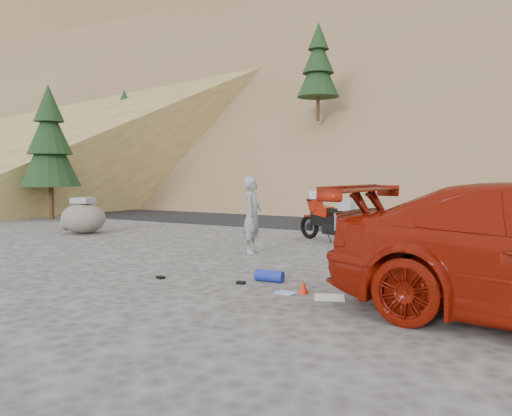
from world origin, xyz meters
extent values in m
plane|color=#464341|center=(0.00, 0.00, 0.00)|extent=(140.00, 140.00, 0.00)
cube|color=black|center=(0.00, 9.00, 0.00)|extent=(120.00, 7.00, 0.05)
cube|color=brown|center=(2.00, 30.00, 8.00)|extent=(110.00, 51.90, 46.72)
cube|color=brown|center=(2.00, 30.00, 8.30)|extent=(110.00, 43.28, 36.46)
cube|color=brown|center=(2.00, 50.00, 14.00)|extent=(120.00, 40.00, 30.00)
cube|color=olive|center=(-30.00, 20.00, 2.00)|extent=(45.29, 46.00, 24.26)
cylinder|color=#3A2715|center=(-4.00, 14.00, 4.90)|extent=(0.17, 0.17, 1.40)
cone|color=black|center=(-4.00, 14.00, 6.44)|extent=(2.00, 2.00, 2.25)
cone|color=black|center=(-4.00, 14.00, 7.29)|extent=(1.50, 1.50, 1.76)
cone|color=black|center=(-4.00, 14.00, 8.15)|extent=(1.00, 1.00, 1.26)
cylinder|color=#3A2715|center=(-18.00, 16.00, 3.57)|extent=(0.15, 0.15, 1.26)
cone|color=black|center=(-18.00, 16.00, 4.96)|extent=(1.80, 1.80, 2.03)
cone|color=black|center=(-18.00, 16.00, 5.72)|extent=(1.35, 1.35, 1.58)
cone|color=black|center=(-18.00, 16.00, 6.49)|extent=(0.90, 0.90, 1.13)
cylinder|color=#3A2715|center=(-11.00, 4.50, 0.77)|extent=(0.18, 0.18, 1.54)
cone|color=black|center=(-11.00, 4.50, 2.47)|extent=(2.20, 2.20, 2.47)
cone|color=black|center=(-11.00, 4.50, 3.41)|extent=(1.65, 1.65, 1.93)
cone|color=black|center=(-11.00, 4.50, 4.35)|extent=(1.10, 1.10, 1.39)
torus|color=black|center=(-0.24, 3.88, 0.32)|extent=(0.63, 0.36, 0.64)
cylinder|color=black|center=(-0.24, 3.88, 0.32)|extent=(0.20, 0.13, 0.19)
torus|color=black|center=(1.13, 3.28, 0.32)|extent=(0.68, 0.40, 0.68)
cylinder|color=black|center=(1.13, 3.28, 0.32)|extent=(0.23, 0.16, 0.21)
cylinder|color=black|center=(-0.17, 3.85, 0.68)|extent=(0.36, 0.20, 0.79)
cylinder|color=black|center=(-0.05, 3.80, 1.05)|extent=(0.28, 0.57, 0.04)
cube|color=black|center=(0.42, 3.59, 0.53)|extent=(1.16, 0.68, 0.29)
cube|color=black|center=(0.51, 3.55, 0.34)|extent=(0.52, 0.44, 0.27)
cube|color=maroon|center=(0.22, 3.68, 0.78)|extent=(0.58, 0.47, 0.30)
cube|color=maroon|center=(-0.02, 3.78, 0.89)|extent=(0.40, 0.42, 0.34)
cube|color=silver|center=(-0.08, 3.81, 1.14)|extent=(0.22, 0.31, 0.25)
cube|color=black|center=(0.65, 3.49, 0.80)|extent=(0.57, 0.41, 0.12)
cube|color=black|center=(0.98, 3.34, 0.76)|extent=(0.38, 0.30, 0.10)
cube|color=#A3A3A8|center=(0.92, 3.10, 0.56)|extent=(0.40, 0.26, 0.44)
cube|color=#A3A3A8|center=(1.12, 3.56, 0.56)|extent=(0.40, 0.26, 0.44)
cube|color=gray|center=(1.00, 3.34, 0.95)|extent=(0.51, 0.47, 0.25)
cube|color=maroon|center=(-0.24, 3.88, 0.61)|extent=(0.31, 0.22, 0.04)
cylinder|color=black|center=(0.49, 3.37, 0.17)|extent=(0.10, 0.19, 0.35)
cylinder|color=#A3A3A8|center=(0.90, 3.23, 0.39)|extent=(0.44, 0.26, 0.13)
imported|color=gray|center=(-0.45, 1.13, 0.00)|extent=(0.52, 0.68, 1.67)
ellipsoid|color=#57544B|center=(-6.43, 1.86, 0.44)|extent=(1.45, 1.27, 0.87)
cube|color=gray|center=(-6.43, 1.86, 0.96)|extent=(0.70, 0.57, 0.18)
ellipsoid|color=#57544B|center=(-7.58, 2.38, 0.19)|extent=(0.68, 0.62, 0.38)
cube|color=white|center=(2.40, -1.82, 0.01)|extent=(0.52, 0.50, 0.01)
cylinder|color=#192A9A|center=(1.19, -1.29, 0.09)|extent=(0.48, 0.21, 0.19)
cylinder|color=#192A9A|center=(3.68, -1.67, 0.09)|extent=(0.09, 0.09, 0.19)
cone|color=red|center=(1.98, -1.75, 0.10)|extent=(0.18, 0.18, 0.20)
cube|color=black|center=(-0.50, -1.94, 0.02)|extent=(0.16, 0.14, 0.04)
cube|color=black|center=(0.87, -1.66, 0.02)|extent=(0.14, 0.11, 0.04)
cube|color=#8DB0DB|center=(1.75, -1.87, 0.01)|extent=(0.32, 0.26, 0.01)
camera|label=1|loc=(4.77, -8.36, 1.75)|focal=35.00mm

